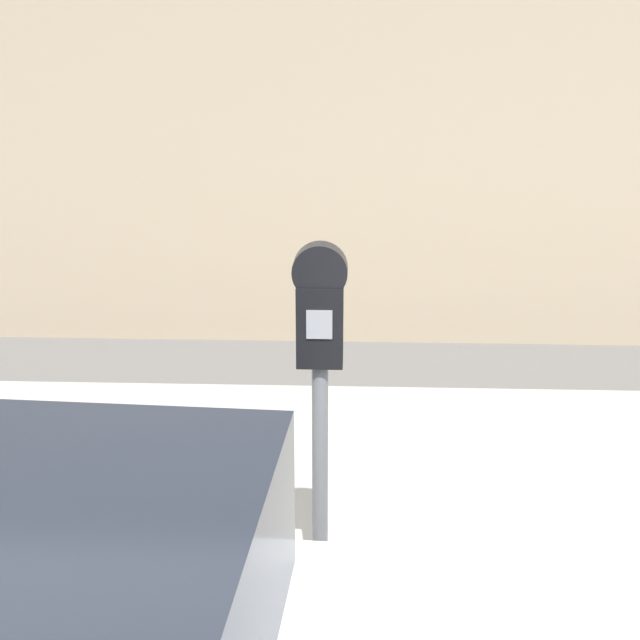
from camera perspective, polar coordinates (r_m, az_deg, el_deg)
The scene contains 2 objects.
sidewalk at distance 4.94m, azimuth -1.91°, elevation -11.02°, with size 24.00×2.80×0.14m.
parking_meter at distance 3.34m, azimuth -0.00°, elevation -2.93°, with size 0.20×0.13×1.60m.
Camera 1 is at (0.34, -2.12, 2.44)m, focal length 50.00 mm.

